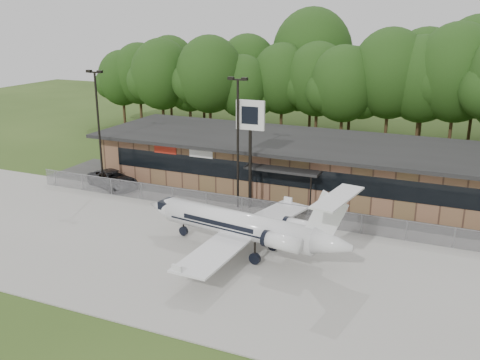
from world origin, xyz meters
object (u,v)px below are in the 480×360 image
at_px(terminal, 325,165).
at_px(business_jet, 246,227).
at_px(pole_sign, 250,127).
at_px(suv, 113,179).

height_order(terminal, business_jet, business_jet).
relative_size(terminal, business_jet, 2.72).
height_order(terminal, pole_sign, pole_sign).
relative_size(business_jet, pole_sign, 1.76).
relative_size(terminal, suv, 7.58).
bearing_deg(terminal, pole_sign, -119.83).
distance_m(business_jet, pole_sign, 9.58).
bearing_deg(suv, pole_sign, -68.40).
height_order(suv, pole_sign, pole_sign).
xyz_separation_m(terminal, pole_sign, (-4.10, -7.14, 4.36)).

